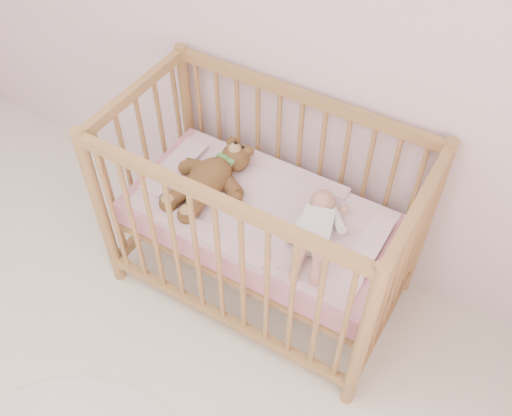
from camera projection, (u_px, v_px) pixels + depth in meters
The scene contains 5 objects.
crib at pixel (262, 218), 2.60m from camera, with size 1.36×0.76×1.00m, color #A27D44, non-canonical shape.
mattress at pixel (262, 221), 2.61m from camera, with size 1.22×0.62×0.13m, color pink.
blanket at pixel (262, 210), 2.56m from camera, with size 1.10×0.58×0.06m, color pink, non-canonical shape.
baby at pixel (316, 226), 2.39m from camera, with size 0.24×0.51×0.12m, color white, non-canonical shape.
teddy_bear at pixel (209, 178), 2.57m from camera, with size 0.38×0.54×0.15m, color brown, non-canonical shape.
Camera 1 is at (1.28, 0.13, 2.47)m, focal length 40.00 mm.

